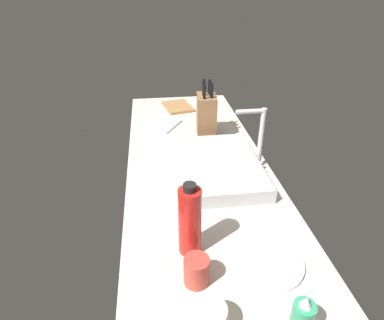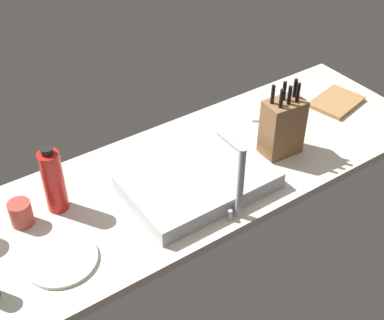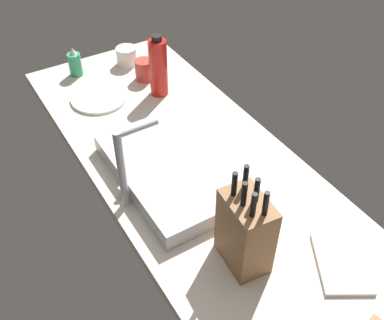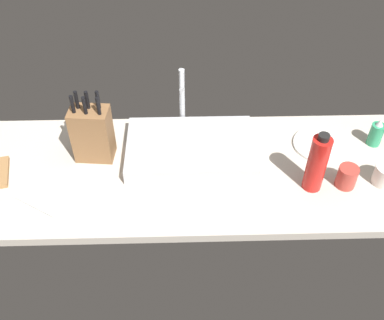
{
  "view_description": "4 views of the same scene",
  "coord_description": "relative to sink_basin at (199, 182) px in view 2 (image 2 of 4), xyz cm",
  "views": [
    {
      "loc": [
        129.53,
        -19.63,
        81.4
      ],
      "look_at": [
        7.43,
        -3.73,
        10.44
      ],
      "focal_mm": 30.65,
      "sensor_mm": 36.0,
      "label": 1
    },
    {
      "loc": [
        89.27,
        123.43,
        129.03
      ],
      "look_at": [
        6.31,
        2.46,
        11.51
      ],
      "focal_mm": 49.43,
      "sensor_mm": 36.0,
      "label": 2
    },
    {
      "loc": [
        -87.56,
        59.95,
        108.24
      ],
      "look_at": [
        4.07,
        4.04,
        11.12
      ],
      "focal_mm": 42.92,
      "sensor_mm": 36.0,
      "label": 3
    },
    {
      "loc": [
        4.75,
        -125.39,
        127.55
      ],
      "look_at": [
        8.06,
        -1.03,
        9.39
      ],
      "focal_mm": 42.11,
      "sensor_mm": 36.0,
      "label": 4
    }
  ],
  "objects": [
    {
      "name": "water_bottle",
      "position": [
        45.02,
        -19.22,
        8.92
      ],
      "size": [
        7.19,
        7.19,
        25.35
      ],
      "color": "red",
      "rests_on": "countertop_slab"
    },
    {
      "name": "ceramic_cup",
      "position": [
        57.74,
        -18.89,
        1.35
      ],
      "size": [
        7.45,
        7.45,
        8.72
      ],
      "primitive_type": "cylinder",
      "color": "#B23D33",
      "rests_on": "countertop_slab"
    },
    {
      "name": "sink_basin",
      "position": [
        0.0,
        0.0,
        0.0
      ],
      "size": [
        51.05,
        33.22,
        6.02
      ],
      "primitive_type": "cube",
      "color": "#B7BABF",
      "rests_on": "countertop_slab"
    },
    {
      "name": "dinner_plate",
      "position": [
        53.94,
        3.36,
        -2.41
      ],
      "size": [
        22.55,
        22.55,
        1.2
      ],
      "primitive_type": "cylinder",
      "color": "white",
      "rests_on": "countertop_slab"
    },
    {
      "name": "dish_towel",
      "position": [
        -53.81,
        -21.89,
        -2.41
      ],
      "size": [
        23.78,
        21.47,
        1.2
      ],
      "primitive_type": "cube",
      "rotation": [
        0.0,
        0.0,
        -0.54
      ],
      "color": "white",
      "rests_on": "countertop_slab"
    },
    {
      "name": "knife_block",
      "position": [
        -38.1,
        0.0,
        8.7
      ],
      "size": [
        15.63,
        11.17,
        29.96
      ],
      "rotation": [
        0.0,
        0.0,
        -0.09
      ],
      "color": "brown",
      "rests_on": "countertop_slab"
    },
    {
      "name": "countertop_slab",
      "position": [
        -7.77,
        -8.9,
        -4.76
      ],
      "size": [
        190.63,
        64.79,
        3.5
      ],
      "primitive_type": "cube",
      "color": "beige",
      "rests_on": "ground"
    },
    {
      "name": "cutting_board",
      "position": [
        -81.68,
        -11.54,
        -2.11
      ],
      "size": [
        25.18,
        20.81,
        1.8
      ],
      "primitive_type": "cube",
      "rotation": [
        0.0,
        0.0,
        0.22
      ],
      "color": "#9E7042",
      "rests_on": "countertop_slab"
    },
    {
      "name": "faucet",
      "position": [
        -2.94,
        17.13,
        13.35
      ],
      "size": [
        5.5,
        13.45,
        28.06
      ],
      "color": "#B7BABF",
      "rests_on": "countertop_slab"
    }
  ]
}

